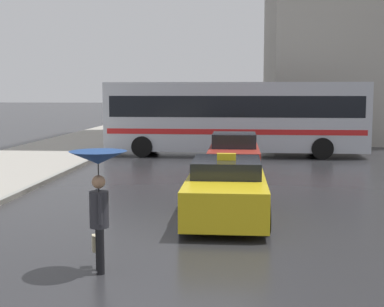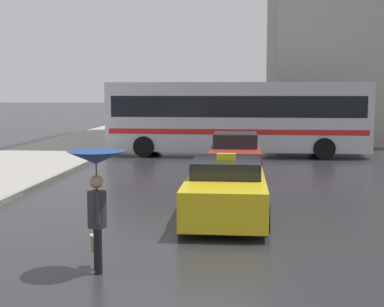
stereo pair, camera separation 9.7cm
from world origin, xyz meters
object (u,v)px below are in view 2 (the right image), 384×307
pedestrian_with_umbrella (96,179)px  taxi (226,190)px  sedan_red (235,154)px  city_bus (237,115)px

pedestrian_with_umbrella → taxi: bearing=-46.5°
taxi → pedestrian_with_umbrella: (-1.98, -4.07, 0.89)m
sedan_red → city_bus: 5.53m
city_bus → pedestrian_with_umbrella: city_bus is taller
sedan_red → pedestrian_with_umbrella: bearing=79.5°
sedan_red → city_bus: bearing=-89.9°
sedan_red → pedestrian_with_umbrella: (-2.10, -11.34, 0.88)m
pedestrian_with_umbrella → city_bus: bearing=-27.7°
sedan_red → city_bus: (-0.01, 5.40, 1.22)m
sedan_red → city_bus: size_ratio=0.35×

